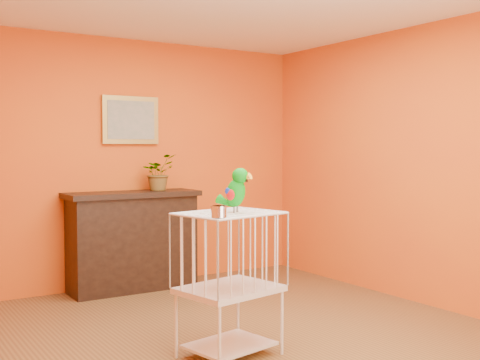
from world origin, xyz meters
TOP-DOWN VIEW (x-y plane):
  - ground at (0.00, 0.00)m, footprint 4.50×4.50m
  - room_shell at (0.00, 0.00)m, footprint 4.50×4.50m
  - console_cabinet at (-0.08, 2.01)m, footprint 1.36×0.49m
  - potted_plant at (0.22, 2.06)m, footprint 0.47×0.49m
  - framed_picture at (0.00, 2.22)m, footprint 0.62×0.04m
  - birdcage at (-0.27, -0.21)m, footprint 0.74×0.62m
  - feed_cup at (-0.50, -0.45)m, footprint 0.10×0.10m
  - parrot at (-0.22, -0.22)m, footprint 0.20×0.27m

SIDE VIEW (x-z plane):
  - ground at x=0.00m, z-range 0.00..0.00m
  - console_cabinet at x=-0.08m, z-range 0.00..1.01m
  - birdcage at x=-0.27m, z-range 0.02..1.03m
  - feed_cup at x=-0.50m, z-range 1.01..1.09m
  - potted_plant at x=0.22m, z-range 1.01..1.31m
  - parrot at x=-0.22m, z-range 1.01..1.32m
  - room_shell at x=0.00m, z-range -0.67..3.83m
  - framed_picture at x=0.00m, z-range 1.50..2.00m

